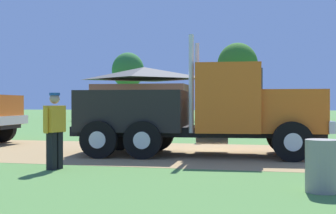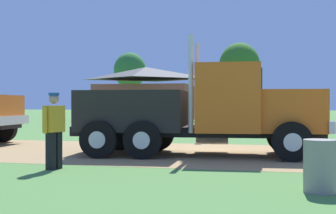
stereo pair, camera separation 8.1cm
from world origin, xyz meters
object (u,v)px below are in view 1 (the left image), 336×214
at_px(truck_foreground_white, 200,112).
at_px(visitor_by_barrel, 55,127).
at_px(steel_barrel, 322,166).
at_px(visitor_far_side, 202,118).
at_px(shed_building, 144,95).

distance_m(truck_foreground_white, visitor_by_barrel, 4.64).
distance_m(truck_foreground_white, steel_barrel, 6.03).
distance_m(visitor_far_side, steel_barrel, 10.78).
xyz_separation_m(visitor_by_barrel, visitor_far_side, (2.07, 8.61, -0.04)).
xyz_separation_m(steel_barrel, shed_building, (-12.62, 32.38, 1.91)).
bearing_deg(steel_barrel, visitor_far_side, 110.13).
xyz_separation_m(truck_foreground_white, shed_building, (-9.65, 27.19, 1.07)).
height_order(visitor_by_barrel, shed_building, shed_building).
height_order(truck_foreground_white, steel_barrel, truck_foreground_white).
relative_size(truck_foreground_white, steel_barrel, 8.27).
height_order(visitor_far_side, shed_building, shed_building).
height_order(visitor_by_barrel, steel_barrel, visitor_by_barrel).
height_order(steel_barrel, shed_building, shed_building).
bearing_deg(steel_barrel, visitor_by_barrel, 165.45).
bearing_deg(truck_foreground_white, steel_barrel, -60.21).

